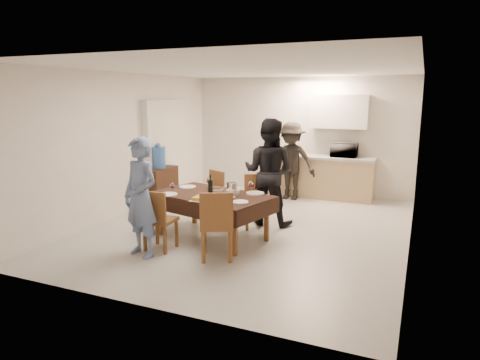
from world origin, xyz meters
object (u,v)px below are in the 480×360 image
(savoury_tart, at_px, (206,199))
(person_near, at_px, (141,197))
(dining_table, at_px, (212,196))
(console, at_px, (159,186))
(water_pitcher, at_px, (231,190))
(wine_bottle, at_px, (210,184))
(person_far, at_px, (269,172))
(microwave, at_px, (344,150))
(person_kitchen, at_px, (291,161))
(water_jug, at_px, (158,157))

(savoury_tart, relative_size, person_near, 0.25)
(dining_table, xyz_separation_m, person_near, (-0.55, -1.05, 0.16))
(console, relative_size, water_pitcher, 3.71)
(dining_table, relative_size, wine_bottle, 6.71)
(person_far, bearing_deg, wine_bottle, 58.22)
(savoury_tart, bearing_deg, console, 138.04)
(person_near, height_order, person_far, person_far)
(console, height_order, person_near, person_near)
(water_pitcher, xyz_separation_m, person_near, (-0.90, -1.00, 0.02))
(dining_table, relative_size, console, 2.42)
(microwave, xyz_separation_m, person_kitchen, (-1.03, -0.45, -0.24))
(dining_table, relative_size, person_kitchen, 1.21)
(microwave, distance_m, person_kitchen, 1.15)
(water_jug, bearing_deg, savoury_tart, -41.96)
(water_pitcher, relative_size, microwave, 0.41)
(dining_table, bearing_deg, console, 158.13)
(console, xyz_separation_m, water_jug, (0.00, 0.00, 0.59))
(savoury_tart, distance_m, microwave, 4.01)
(wine_bottle, xyz_separation_m, person_far, (0.60, 1.00, 0.07))
(dining_table, xyz_separation_m, person_far, (0.55, 1.05, 0.25))
(water_jug, height_order, water_pitcher, water_jug)
(water_jug, distance_m, person_far, 2.51)
(water_jug, bearing_deg, dining_table, -36.81)
(water_pitcher, distance_m, person_kitchen, 3.00)
(dining_table, xyz_separation_m, water_pitcher, (0.35, -0.05, 0.14))
(savoury_tart, distance_m, person_kitchen, 3.34)
(console, distance_m, water_jug, 0.59)
(console, relative_size, person_far, 0.45)
(person_far, relative_size, person_kitchen, 1.10)
(wine_bottle, distance_m, savoury_tart, 0.47)
(person_far, xyz_separation_m, person_kitchen, (-0.16, 1.90, -0.09))
(water_pitcher, bearing_deg, person_kitchen, 89.30)
(savoury_tart, bearing_deg, water_jug, 138.04)
(water_pitcher, relative_size, savoury_tart, 0.53)
(console, bearing_deg, dining_table, -36.81)
(dining_table, bearing_deg, microwave, 82.31)
(console, relative_size, person_near, 0.50)
(microwave, relative_size, person_far, 0.29)
(dining_table, bearing_deg, wine_bottle, 149.94)
(console, relative_size, savoury_tart, 1.97)
(wine_bottle, distance_m, microwave, 3.66)
(water_jug, xyz_separation_m, wine_bottle, (1.87, -1.39, -0.13))
(console, relative_size, person_kitchen, 0.50)
(microwave, bearing_deg, water_pitcher, 72.82)
(person_kitchen, bearing_deg, savoury_tart, -94.92)
(water_jug, height_order, microwave, microwave)
(person_far, bearing_deg, microwave, -111.06)
(person_kitchen, bearing_deg, water_pitcher, -90.70)
(person_kitchen, bearing_deg, dining_table, -97.48)
(wine_bottle, height_order, person_near, person_near)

